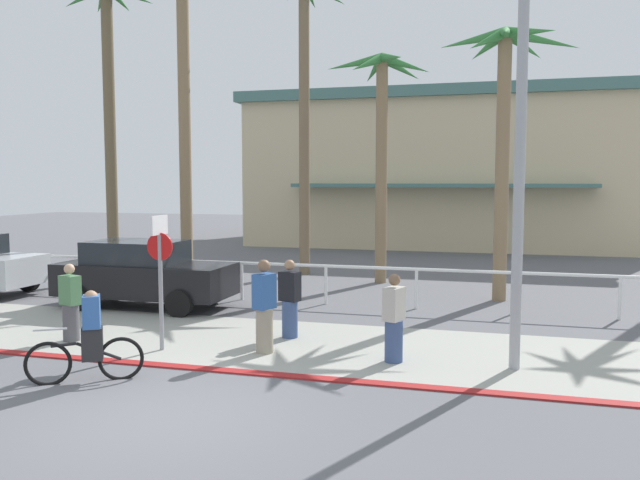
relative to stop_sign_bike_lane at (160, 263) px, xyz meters
name	(u,v)px	position (x,y,z in m)	size (l,w,h in m)	color
ground_plane	(340,294)	(1.75, 6.88, -1.68)	(80.00, 80.00, 0.00)	#5B5B60
sidewalk_strip	(269,343)	(1.75, 1.08, -1.67)	(44.00, 4.00, 0.02)	#9E9E93
curb_paint	(228,371)	(1.75, -0.92, -1.66)	(44.00, 0.24, 0.03)	maroon
building_backdrop	(449,170)	(3.34, 24.04, 2.07)	(19.54, 11.73, 7.46)	beige
rail_fence	(326,272)	(1.75, 5.38, -0.84)	(18.87, 0.08, 1.04)	white
stop_sign_bike_lane	(160,263)	(0.00, 0.00, 0.00)	(0.52, 0.56, 2.56)	gray
streetlight_curb	(521,114)	(6.39, 0.25, 2.60)	(0.24, 2.54, 7.50)	#9EA0A5
palm_tree_0	(107,64)	(-5.95, 7.51, 5.19)	(2.89, 2.86, 9.40)	brown
palm_tree_1	(184,50)	(-3.07, 7.06, 5.37)	(3.24, 3.61, 9.56)	#846B4C
palm_tree_2	(305,62)	(-0.38, 10.49, 5.50)	(2.69, 2.81, 9.93)	#756047
palm_tree_3	(382,116)	(2.46, 9.39, 3.53)	(3.28, 3.21, 7.11)	#846B4C
palm_tree_4	(505,95)	(6.13, 7.12, 3.75)	(3.56, 2.94, 7.18)	#846B4C
car_black_1	(144,273)	(-2.58, 3.72, -0.81)	(4.40, 2.02, 1.69)	black
cyclist_black_0	(89,339)	(-0.15, -2.01, -0.98)	(1.58, 1.00, 1.50)	black
pedestrian_0	(290,302)	(2.02, 1.58, -0.94)	(0.46, 0.40, 1.61)	#384C7A
pedestrian_1	(71,306)	(-2.09, 0.14, -0.96)	(0.46, 0.41, 1.57)	#4C4C51
pedestrian_2	(394,322)	(4.35, 0.37, -0.95)	(0.41, 0.46, 1.59)	#384C7A
pedestrian_3	(264,310)	(1.94, 0.33, -0.86)	(0.42, 0.47, 1.76)	gray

